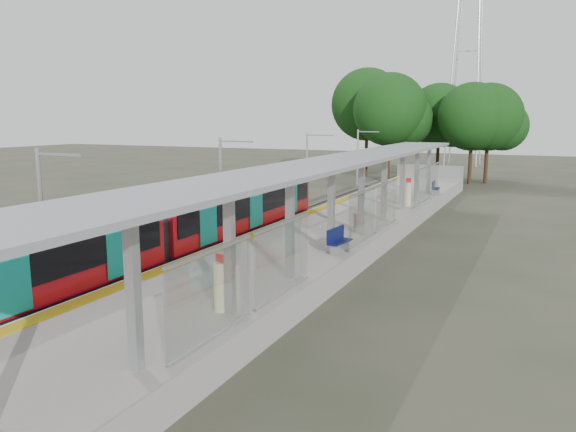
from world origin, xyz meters
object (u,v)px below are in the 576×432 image
object	(u,v)px
info_pillar_far	(408,194)
litter_bin	(358,222)
train	(140,231)
bench_mid	(338,239)
info_pillar_near	(220,287)
bench_far	(435,187)

from	to	relation	value
info_pillar_far	litter_bin	bearing A→B (deg)	-99.01
train	bench_mid	xyz separation A→B (m)	(6.78, 4.00, -0.51)
info_pillar_near	train	bearing A→B (deg)	169.88
train	info_pillar_near	bearing A→B (deg)	-33.49
litter_bin	train	bearing A→B (deg)	-125.97
bench_far	info_pillar_far	distance (m)	6.42
train	bench_mid	world-z (taller)	train
bench_far	info_pillar_near	world-z (taller)	info_pillar_near
bench_mid	litter_bin	distance (m)	4.56
train	bench_far	world-z (taller)	train
bench_mid	info_pillar_far	size ratio (longest dim) A/B	0.88
train	bench_far	bearing A→B (deg)	73.60
bench_far	bench_mid	bearing A→B (deg)	-93.55
train	info_pillar_near	xyz separation A→B (m)	(6.18, -4.09, -0.33)
train	bench_far	size ratio (longest dim) A/B	19.70
litter_bin	bench_far	bearing A→B (deg)	86.89
bench_mid	info_pillar_near	bearing A→B (deg)	-88.72
bench_mid	info_pillar_far	xyz separation A→B (m)	(-0.24, 13.42, 0.22)
train	info_pillar_far	bearing A→B (deg)	69.42
info_pillar_near	info_pillar_far	world-z (taller)	info_pillar_far
train	info_pillar_far	distance (m)	18.61
info_pillar_near	litter_bin	bearing A→B (deg)	113.37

